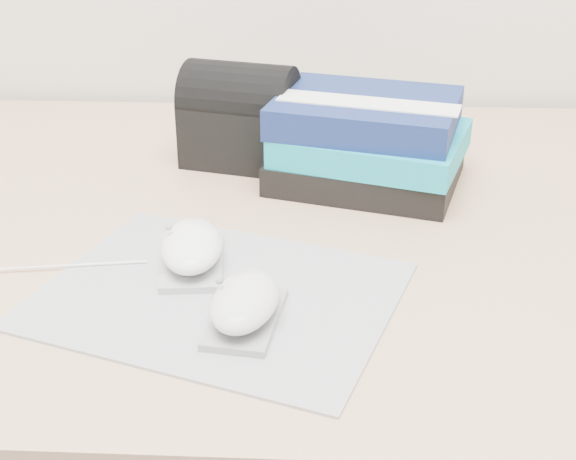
{
  "coord_description": "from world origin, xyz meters",
  "views": [
    {
      "loc": [
        -0.08,
        0.75,
        1.13
      ],
      "look_at": [
        -0.11,
        1.46,
        0.77
      ],
      "focal_mm": 50.0,
      "sensor_mm": 36.0,
      "label": 1
    }
  ],
  "objects_px": {
    "mouse_front": "(245,303)",
    "pouch": "(240,115)",
    "desk": "(378,352)",
    "mouse_rear": "(192,248)",
    "book_stack": "(368,141)"
  },
  "relations": [
    {
      "from": "desk",
      "to": "book_stack",
      "type": "bearing_deg",
      "value": 126.96
    },
    {
      "from": "desk",
      "to": "mouse_front",
      "type": "height_order",
      "value": "mouse_front"
    },
    {
      "from": "desk",
      "to": "pouch",
      "type": "distance_m",
      "value": 0.36
    },
    {
      "from": "desk",
      "to": "mouse_rear",
      "type": "distance_m",
      "value": 0.38
    },
    {
      "from": "mouse_rear",
      "to": "mouse_front",
      "type": "relative_size",
      "value": 1.02
    },
    {
      "from": "mouse_front",
      "to": "pouch",
      "type": "distance_m",
      "value": 0.39
    },
    {
      "from": "mouse_rear",
      "to": "book_stack",
      "type": "bearing_deg",
      "value": 51.45
    },
    {
      "from": "desk",
      "to": "mouse_front",
      "type": "distance_m",
      "value": 0.42
    },
    {
      "from": "mouse_rear",
      "to": "desk",
      "type": "bearing_deg",
      "value": 43.45
    },
    {
      "from": "pouch",
      "to": "mouse_front",
      "type": "bearing_deg",
      "value": -83.71
    },
    {
      "from": "book_stack",
      "to": "pouch",
      "type": "distance_m",
      "value": 0.17
    },
    {
      "from": "mouse_front",
      "to": "book_stack",
      "type": "distance_m",
      "value": 0.35
    },
    {
      "from": "mouse_rear",
      "to": "pouch",
      "type": "bearing_deg",
      "value": 86.07
    },
    {
      "from": "book_stack",
      "to": "pouch",
      "type": "xyz_separation_m",
      "value": [
        -0.16,
        0.06,
        0.01
      ]
    },
    {
      "from": "mouse_front",
      "to": "pouch",
      "type": "bearing_deg",
      "value": 96.29
    }
  ]
}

